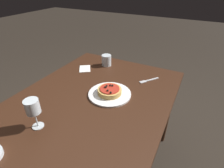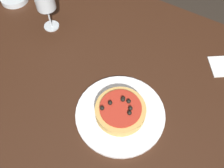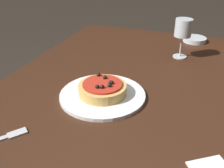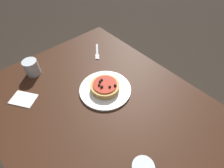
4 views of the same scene
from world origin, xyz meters
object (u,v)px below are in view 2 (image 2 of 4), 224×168
at_px(dining_table, 106,95).
at_px(wine_glass, 45,1).
at_px(pizza, 120,110).
at_px(dinner_plate, 120,114).

bearing_deg(dining_table, wine_glass, -19.57).
bearing_deg(wine_glass, pizza, 155.30).
distance_m(dining_table, wine_glass, 0.41).
bearing_deg(wine_glass, dinner_plate, 155.28).
bearing_deg(pizza, wine_glass, -24.70).
relative_size(dining_table, wine_glass, 7.71).
bearing_deg(dinner_plate, pizza, -66.34).
bearing_deg(dining_table, pizza, 142.28).
xyz_separation_m(dining_table, pizza, (-0.11, 0.08, 0.12)).
bearing_deg(dinner_plate, dining_table, -37.75).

